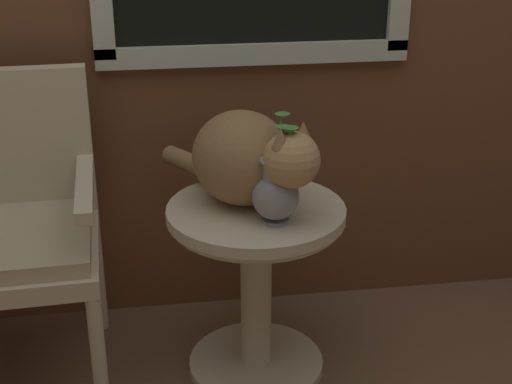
# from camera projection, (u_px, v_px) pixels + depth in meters

# --- Properties ---
(wicker_side_table) EXTENTS (0.55, 0.55, 0.59)m
(wicker_side_table) POSITION_uv_depth(u_px,v_px,m) (256.00, 262.00, 2.31)
(wicker_side_table) COLOR beige
(wicker_side_table) RESTS_ON ground_plane
(wicker_chair) EXTENTS (0.58, 0.57, 0.97)m
(wicker_chair) POSITION_uv_depth(u_px,v_px,m) (5.00, 218.00, 2.27)
(wicker_chair) COLOR beige
(wicker_chair) RESTS_ON ground_plane
(cat) EXTENTS (0.45, 0.57, 0.30)m
(cat) POSITION_uv_depth(u_px,v_px,m) (247.00, 158.00, 2.20)
(cat) COLOR olive
(cat) RESTS_ON wicker_side_table
(pewter_vase_with_ivy) EXTENTS (0.14, 0.14, 0.31)m
(pewter_vase_with_ivy) POSITION_uv_depth(u_px,v_px,m) (276.00, 190.00, 2.11)
(pewter_vase_with_ivy) COLOR gray
(pewter_vase_with_ivy) RESTS_ON wicker_side_table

